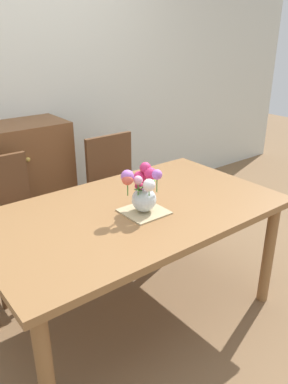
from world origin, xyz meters
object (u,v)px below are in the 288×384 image
chair_left (7,215)px  chair_right (118,184)px  flower_vase (143,189)px  dining_table (134,222)px

chair_left → chair_right: (0.90, 0.00, 0.00)m
chair_left → flower_vase: (0.46, -0.90, 0.36)m
chair_right → chair_left: bearing=0.0°
dining_table → chair_right: (0.45, 0.83, -0.14)m
dining_table → chair_left: chair_left is taller
chair_left → flower_vase: bearing=117.1°
flower_vase → chair_left: bearing=117.1°
dining_table → chair_right: size_ratio=1.87×
chair_right → dining_table: bearing=61.5°
chair_left → chair_right: same height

